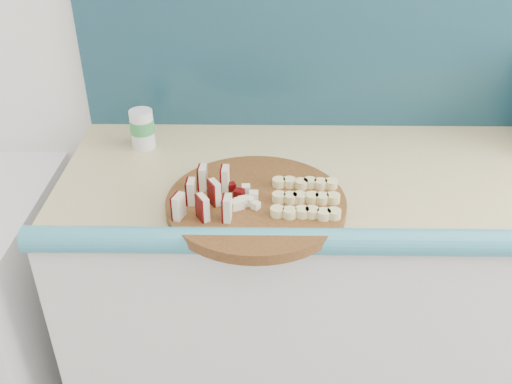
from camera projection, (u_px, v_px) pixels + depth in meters
name	position (u px, v px, depth m)	size (l,w,h in m)	color
kitchen_counter	(454.00, 302.00, 1.72)	(2.20, 0.63, 0.91)	silver
backsplash	(472.00, 43.00, 1.59)	(2.20, 0.02, 0.50)	teal
cutting_board	(256.00, 204.00, 1.33)	(0.42, 0.42, 0.03)	#42260E
apple_wedges	(206.00, 194.00, 1.29)	(0.13, 0.17, 0.06)	beige
apple_chunks	(245.00, 195.00, 1.32)	(0.07, 0.07, 0.02)	#FFF0CB
banana_slices	(306.00, 197.00, 1.31)	(0.16, 0.16, 0.02)	#DDCF87
canister	(142.00, 128.00, 1.57)	(0.07, 0.07, 0.11)	silver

